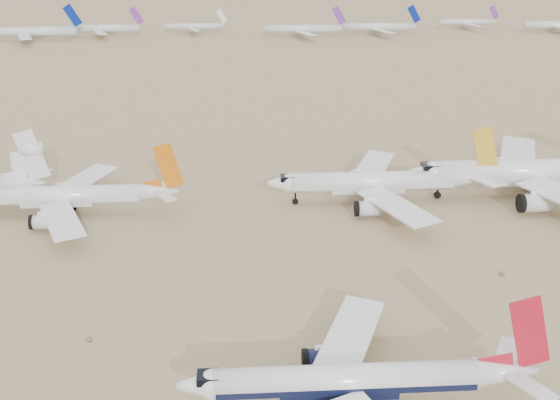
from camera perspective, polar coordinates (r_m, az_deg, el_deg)
The scene contains 6 objects.
ground at distance 95.97m, azimuth 1.78°, elevation -15.47°, with size 7000.00×7000.00×0.00m, color #80674A.
main_airliner at distance 91.59m, azimuth 6.64°, elevation -14.34°, with size 44.53×43.49×15.71m.
row2_navy_widebody at distance 166.66m, azimuth 20.44°, elevation 2.17°, with size 58.46×57.16×20.80m.
row2_gold_tail at distance 154.59m, azimuth 8.25°, elevation 1.46°, with size 47.94×46.88×17.07m.
row2_orange_tail at distance 152.72m, azimuth -16.62°, elevation 0.33°, with size 43.92×42.97×15.67m.
distant_storage_row at distance 385.97m, azimuth 2.23°, elevation 13.92°, with size 609.07×65.51×15.93m.
Camera 1 is at (-7.59, -75.84, 58.33)m, focal length 45.00 mm.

